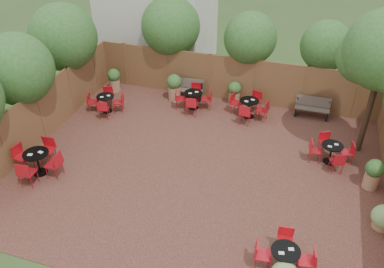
% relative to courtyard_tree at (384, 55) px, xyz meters
% --- Properties ---
extents(ground, '(80.00, 80.00, 0.00)m').
position_rel_courtyard_tree_xyz_m(ground, '(-5.16, -2.72, -3.66)').
color(ground, '#354F23').
rests_on(ground, ground).
extents(courtyard_paving, '(12.00, 10.00, 0.02)m').
position_rel_courtyard_tree_xyz_m(courtyard_paving, '(-5.16, -2.72, -3.65)').
color(courtyard_paving, '#3B1B18').
rests_on(courtyard_paving, ground).
extents(fence_back, '(12.00, 0.08, 2.00)m').
position_rel_courtyard_tree_xyz_m(fence_back, '(-5.16, 2.28, -2.66)').
color(fence_back, brown).
rests_on(fence_back, ground).
extents(fence_left, '(0.08, 10.00, 2.00)m').
position_rel_courtyard_tree_xyz_m(fence_left, '(-11.16, -2.72, -2.66)').
color(fence_left, brown).
rests_on(fence_left, ground).
extents(overhang_foliage, '(15.92, 10.81, 2.72)m').
position_rel_courtyard_tree_xyz_m(overhang_foliage, '(-7.64, -0.41, -0.90)').
color(overhang_foliage, '#27561B').
rests_on(overhang_foliage, ground).
extents(courtyard_tree, '(2.74, 2.64, 5.09)m').
position_rel_courtyard_tree_xyz_m(courtyard_tree, '(0.00, 0.00, 0.00)').
color(courtyard_tree, black).
rests_on(courtyard_tree, courtyard_paving).
extents(park_bench_left, '(1.41, 0.59, 0.85)m').
position_rel_courtyard_tree_xyz_m(park_bench_left, '(-7.07, 1.90, -3.20)').
color(park_bench_left, brown).
rests_on(park_bench_left, courtyard_paving).
extents(park_bench_right, '(1.36, 0.45, 0.84)m').
position_rel_courtyard_tree_xyz_m(park_bench_right, '(-1.76, 1.90, -3.21)').
color(park_bench_right, brown).
rests_on(park_bench_right, courtyard_paving).
extents(bistro_tables, '(10.74, 8.65, 0.94)m').
position_rel_courtyard_tree_xyz_m(bistro_tables, '(-5.90, -1.74, -3.20)').
color(bistro_tables, black).
rests_on(bistro_tables, courtyard_paving).
extents(planters, '(11.28, 4.54, 1.17)m').
position_rel_courtyard_tree_xyz_m(planters, '(-5.87, 0.82, -3.05)').
color(planters, '#9E6D4F').
rests_on(planters, courtyard_paving).
extents(low_shrubs, '(3.08, 3.60, 0.74)m').
position_rel_courtyard_tree_xyz_m(low_shrubs, '(-0.68, -5.37, -3.30)').
color(low_shrubs, '#9E6D4F').
rests_on(low_shrubs, courtyard_paving).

